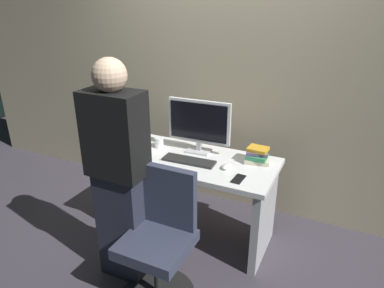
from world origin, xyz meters
name	(u,v)px	position (x,y,z in m)	size (l,w,h in m)	color
ground_plane	(194,234)	(0.00, 0.00, 0.00)	(9.00, 9.00, 0.00)	#3D3842
wall_back	(229,53)	(0.00, 0.73, 1.50)	(6.40, 0.10, 3.00)	tan
desk	(195,184)	(0.00, 0.00, 0.51)	(1.34, 0.65, 0.75)	white
office_chair	(160,243)	(0.08, -0.71, 0.43)	(0.52, 0.52, 0.94)	black
person_at_desk	(119,175)	(-0.28, -0.64, 0.84)	(0.40, 0.24, 1.64)	#262838
monitor	(199,124)	(-0.03, 0.14, 1.00)	(0.54, 0.15, 0.46)	silver
keyboard	(189,161)	(-0.02, -0.07, 0.76)	(0.43, 0.13, 0.02)	#262626
mouse	(226,166)	(0.29, -0.06, 0.76)	(0.06, 0.10, 0.03)	white
cup_near_keyboard	(142,146)	(-0.47, -0.05, 0.79)	(0.08, 0.08, 0.09)	white
cup_by_monitor	(159,143)	(-0.38, 0.08, 0.79)	(0.08, 0.08, 0.09)	silver
book_stack	(257,156)	(0.48, 0.15, 0.81)	(0.21, 0.18, 0.12)	beige
cell_phone	(238,179)	(0.44, -0.18, 0.75)	(0.07, 0.14, 0.01)	black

